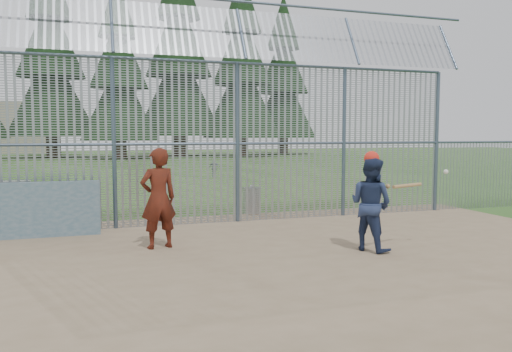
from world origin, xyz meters
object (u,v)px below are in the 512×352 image
object	(u,v)px
trash_can	(252,200)
dugout_wall	(39,210)
onlooker	(158,198)
batter	(371,204)

from	to	relation	value
trash_can	dugout_wall	bearing A→B (deg)	-161.77
onlooker	dugout_wall	bearing A→B (deg)	-50.04
onlooker	trash_can	distance (m)	4.71
batter	onlooker	xyz separation A→B (m)	(-3.82, 1.45, 0.09)
batter	onlooker	bearing A→B (deg)	42.41
dugout_wall	trash_can	xyz separation A→B (m)	(5.35, 1.76, -0.24)
trash_can	batter	bearing A→B (deg)	-81.04
batter	trash_can	world-z (taller)	batter
onlooker	trash_can	xyz separation A→B (m)	(3.04, 3.55, -0.62)
batter	onlooker	world-z (taller)	onlooker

